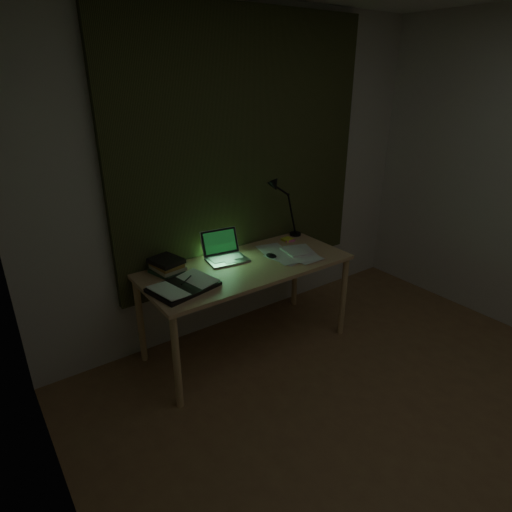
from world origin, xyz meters
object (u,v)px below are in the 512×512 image
(desk, at_px, (247,307))
(laptop, at_px, (227,248))
(book_stack, at_px, (167,265))
(loose_papers, at_px, (288,253))
(open_textbook, at_px, (183,286))
(desk_lamp, at_px, (296,206))

(desk, bearing_deg, laptop, 118.76)
(book_stack, height_order, loose_papers, book_stack)
(desk, bearing_deg, loose_papers, -2.42)
(open_textbook, xyz_separation_m, desk_lamp, (1.25, 0.35, 0.25))
(book_stack, bearing_deg, laptop, -8.20)
(desk_lamp, bearing_deg, desk, -144.67)
(open_textbook, distance_m, desk_lamp, 1.32)
(open_textbook, bearing_deg, desk, -3.95)
(open_textbook, xyz_separation_m, book_stack, (0.02, 0.28, 0.04))
(desk, relative_size, laptop, 4.69)
(laptop, bearing_deg, loose_papers, -11.48)
(book_stack, xyz_separation_m, loose_papers, (0.91, -0.22, -0.05))
(desk, xyz_separation_m, open_textbook, (-0.55, -0.08, 0.37))
(book_stack, distance_m, desk_lamp, 1.25)
(book_stack, height_order, desk_lamp, desk_lamp)
(loose_papers, bearing_deg, desk, 177.58)
(desk, distance_m, loose_papers, 0.53)
(laptop, relative_size, book_stack, 1.54)
(desk, bearing_deg, book_stack, 158.76)
(desk, bearing_deg, desk_lamp, 21.25)
(desk_lamp, bearing_deg, book_stack, -162.88)
(loose_papers, bearing_deg, open_textbook, -176.36)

